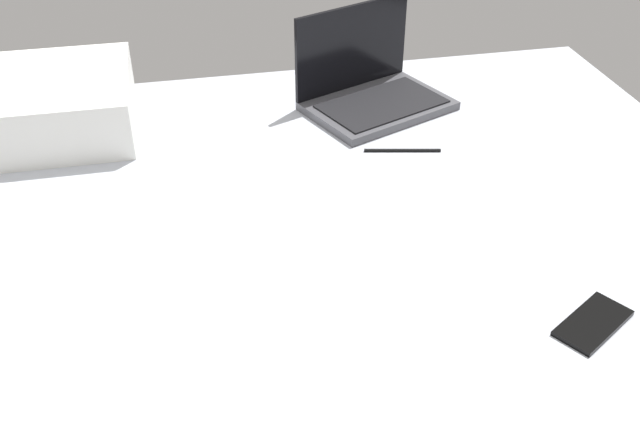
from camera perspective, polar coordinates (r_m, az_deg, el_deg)
bed_mattress at (r=147.86cm, az=-0.62°, el=-3.32°), size 180.00×140.00×18.00cm
laptop at (r=183.38cm, az=3.94°, el=9.58°), size 39.36×34.05×23.00cm
cell_phone at (r=127.23cm, az=20.32°, el=-7.93°), size 15.49×13.12×0.80cm
pillow at (r=182.73cm, az=-22.48°, el=7.56°), size 52.00×36.00×13.00cm
charger_cable at (r=165.39cm, az=6.38°, el=4.85°), size 16.76×4.06×0.60cm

